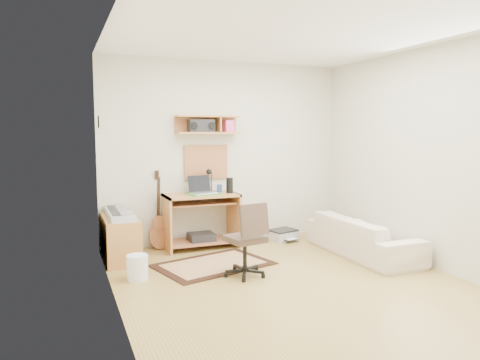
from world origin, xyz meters
name	(u,v)px	position (x,y,z in m)	size (l,w,h in m)	color
floor	(289,282)	(0.00, 0.00, -0.01)	(3.60, 4.00, 0.01)	#A28543
ceiling	(292,33)	(0.00, 0.00, 2.60)	(3.60, 4.00, 0.01)	white
back_wall	(225,152)	(0.00, 2.00, 1.30)	(3.60, 0.01, 2.60)	beige
left_wall	(113,166)	(-1.80, 0.00, 1.30)	(0.01, 4.00, 2.60)	beige
right_wall	(424,157)	(1.80, 0.00, 1.30)	(0.01, 4.00, 2.60)	beige
wall_shelf	(208,125)	(-0.30, 1.88, 1.70)	(0.90, 0.25, 0.26)	#BF8243
cork_board	(206,162)	(-0.30, 1.98, 1.17)	(0.64, 0.03, 0.49)	tan
wall_photo	(99,122)	(-1.79, 1.50, 1.72)	(0.02, 0.20, 0.15)	#4C8CBF
desk	(201,221)	(-0.46, 1.73, 0.38)	(1.00, 0.55, 0.75)	#BF8243
laptop	(203,185)	(-0.43, 1.71, 0.88)	(0.33, 0.33, 0.25)	silver
speaker	(230,185)	(-0.06, 1.68, 0.86)	(0.10, 0.10, 0.22)	black
desk_lamp	(211,181)	(-0.26, 1.87, 0.91)	(0.11, 0.11, 0.33)	black
pencil_cup	(219,188)	(-0.15, 1.83, 0.80)	(0.07, 0.07, 0.11)	#2D5187
boombox	(201,126)	(-0.40, 1.87, 1.68)	(0.35, 0.16, 0.18)	black
rug	(213,264)	(-0.57, 0.87, 0.01)	(1.32, 0.88, 0.02)	#D0BE8C
task_chair	(245,239)	(-0.37, 0.36, 0.42)	(0.43, 0.43, 0.85)	#3A2C22
cabinet	(120,238)	(-1.58, 1.53, 0.28)	(0.40, 0.90, 0.55)	#BF8243
music_keyboard	(119,213)	(-1.58, 1.53, 0.59)	(0.28, 0.90, 0.08)	#B2B5BA
guitar	(159,210)	(-1.01, 1.86, 0.54)	(0.29, 0.18, 1.08)	#9D5B30
waste_basket	(137,267)	(-1.51, 0.66, 0.14)	(0.23, 0.23, 0.27)	white
printer	(283,234)	(0.79, 1.69, 0.09)	(0.39, 0.31, 0.15)	#A5A8AA
sofa	(363,230)	(1.38, 0.57, 0.33)	(1.71, 0.50, 0.67)	beige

